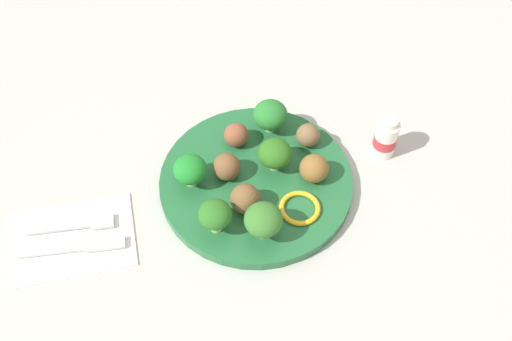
% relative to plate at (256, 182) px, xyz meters
% --- Properties ---
extents(ground_plane, '(4.00, 4.00, 0.00)m').
position_rel_plate_xyz_m(ground_plane, '(0.00, 0.00, -0.01)').
color(ground_plane, '#B2B2AD').
extents(plate, '(0.28, 0.28, 0.02)m').
position_rel_plate_xyz_m(plate, '(0.00, 0.00, 0.00)').
color(plate, '#236638').
rests_on(plate, ground_plane).
extents(broccoli_floret_far_rim, '(0.05, 0.05, 0.05)m').
position_rel_plate_xyz_m(broccoli_floret_far_rim, '(-0.07, -0.07, 0.04)').
color(broccoli_floret_far_rim, '#A1CE69').
rests_on(broccoli_floret_far_rim, plate).
extents(broccoli_floret_front_left, '(0.05, 0.05, 0.05)m').
position_rel_plate_xyz_m(broccoli_floret_front_left, '(0.03, 0.02, 0.04)').
color(broccoli_floret_front_left, '#95C67F').
rests_on(broccoli_floret_front_left, plate).
extents(broccoli_floret_near_rim, '(0.05, 0.05, 0.06)m').
position_rel_plate_xyz_m(broccoli_floret_near_rim, '(-0.01, -0.09, 0.04)').
color(broccoli_floret_near_rim, '#9CC077').
rests_on(broccoli_floret_near_rim, plate).
extents(broccoli_floret_front_right, '(0.05, 0.05, 0.05)m').
position_rel_plate_xyz_m(broccoli_floret_front_right, '(0.04, 0.09, 0.04)').
color(broccoli_floret_front_right, '#9CBE83').
rests_on(broccoli_floret_front_right, plate).
extents(broccoli_floret_mid_right, '(0.05, 0.05, 0.05)m').
position_rel_plate_xyz_m(broccoli_floret_mid_right, '(-0.09, 0.02, 0.04)').
color(broccoli_floret_mid_right, '#ABBE83').
rests_on(broccoli_floret_mid_right, plate).
extents(meatball_back_right, '(0.04, 0.04, 0.04)m').
position_rel_plate_xyz_m(meatball_back_right, '(0.08, -0.02, 0.03)').
color(meatball_back_right, brown).
rests_on(meatball_back_right, plate).
extents(meatball_mid_right, '(0.04, 0.04, 0.04)m').
position_rel_plate_xyz_m(meatball_mid_right, '(-0.01, 0.07, 0.03)').
color(meatball_mid_right, brown).
rests_on(meatball_mid_right, plate).
extents(meatball_front_left, '(0.04, 0.04, 0.04)m').
position_rel_plate_xyz_m(meatball_front_left, '(-0.03, -0.04, 0.03)').
color(meatball_front_left, brown).
rests_on(meatball_front_left, plate).
extents(meatball_near_rim, '(0.04, 0.04, 0.04)m').
position_rel_plate_xyz_m(meatball_near_rim, '(0.09, 0.05, 0.03)').
color(meatball_near_rim, brown).
rests_on(meatball_near_rim, plate).
extents(meatball_center, '(0.04, 0.04, 0.04)m').
position_rel_plate_xyz_m(meatball_center, '(-0.04, 0.02, 0.03)').
color(meatball_center, brown).
rests_on(meatball_center, plate).
extents(pepper_ring_front_left, '(0.08, 0.08, 0.01)m').
position_rel_plate_xyz_m(pepper_ring_front_left, '(0.05, -0.07, 0.01)').
color(pepper_ring_front_left, yellow).
rests_on(pepper_ring_front_left, plate).
extents(napkin, '(0.17, 0.13, 0.01)m').
position_rel_plate_xyz_m(napkin, '(-0.27, -0.03, -0.01)').
color(napkin, white).
rests_on(napkin, ground_plane).
extents(fork, '(0.12, 0.03, 0.01)m').
position_rel_plate_xyz_m(fork, '(-0.26, -0.01, -0.00)').
color(fork, silver).
rests_on(fork, napkin).
extents(knife, '(0.15, 0.03, 0.01)m').
position_rel_plate_xyz_m(knife, '(-0.26, -0.04, -0.00)').
color(knife, silver).
rests_on(knife, napkin).
extents(yogurt_bottle, '(0.03, 0.03, 0.07)m').
position_rel_plate_xyz_m(yogurt_bottle, '(0.20, 0.01, 0.02)').
color(yogurt_bottle, white).
rests_on(yogurt_bottle, ground_plane).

